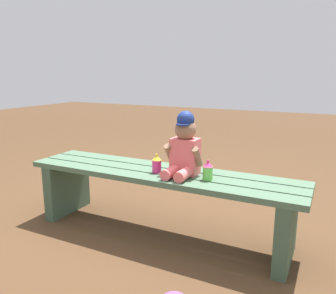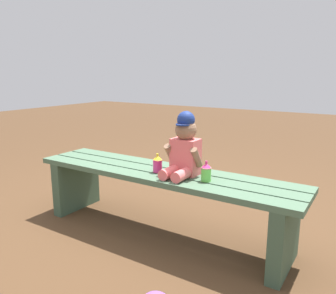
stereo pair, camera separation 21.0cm
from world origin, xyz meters
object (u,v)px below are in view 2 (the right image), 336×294
object	(u,v)px
sippy_cup_right	(206,172)
child_figure	(184,148)
sippy_cup_left	(157,163)
park_bench	(161,189)

from	to	relation	value
sippy_cup_right	child_figure	bearing A→B (deg)	166.72
child_figure	sippy_cup_left	size ratio (longest dim) A/B	3.26
child_figure	sippy_cup_left	xyz separation A→B (m)	(-0.18, -0.04, -0.12)
sippy_cup_left	sippy_cup_right	world-z (taller)	same
child_figure	sippy_cup_right	size ratio (longest dim) A/B	3.26
sippy_cup_left	sippy_cup_right	bearing A→B (deg)	0.00
child_figure	park_bench	bearing A→B (deg)	-179.38
child_figure	sippy_cup_right	bearing A→B (deg)	-13.28
sippy_cup_left	child_figure	bearing A→B (deg)	13.16
park_bench	sippy_cup_right	size ratio (longest dim) A/B	15.15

